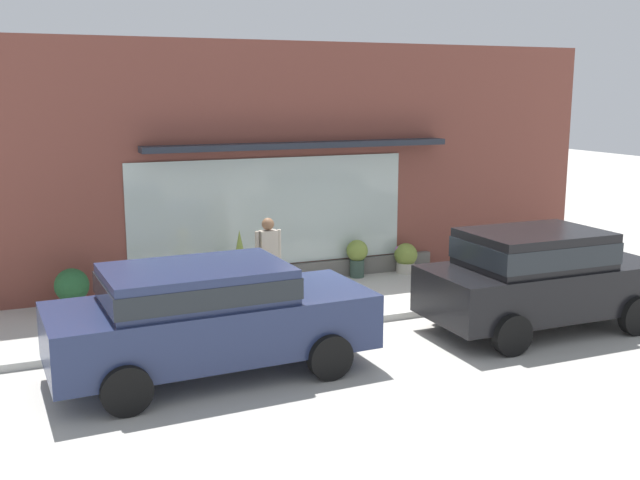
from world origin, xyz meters
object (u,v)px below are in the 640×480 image
object	(u,v)px
pedestrian_with_handbag	(267,256)
parked_car_navy	(207,313)
potted_plant_window_right	(72,289)
potted_plant_low_front	(357,255)
potted_plant_window_left	(406,257)
potted_plant_doorstep	(180,283)
parked_car_black	(539,274)
fire_hydrant	(240,295)
potted_plant_trailing_edge	(240,263)

from	to	relation	value
pedestrian_with_handbag	parked_car_navy	size ratio (longest dim) A/B	0.37
parked_car_navy	potted_plant_window_right	distance (m)	4.21
potted_plant_low_front	potted_plant_window_left	xyz separation A→B (m)	(1.15, -0.06, -0.13)
pedestrian_with_handbag	parked_car_navy	xyz separation A→B (m)	(-1.83, -2.78, -0.08)
potted_plant_doorstep	pedestrian_with_handbag	bearing A→B (deg)	-49.20
parked_car_navy	potted_plant_low_front	size ratio (longest dim) A/B	5.63
pedestrian_with_handbag	parked_car_black	distance (m)	4.74
potted_plant_window_right	potted_plant_window_left	size ratio (longest dim) A/B	1.23
fire_hydrant	potted_plant_doorstep	bearing A→B (deg)	107.70
parked_car_navy	potted_plant_window_left	distance (m)	6.95
pedestrian_with_handbag	potted_plant_window_right	size ratio (longest dim) A/B	2.09
potted_plant_trailing_edge	parked_car_navy	bearing A→B (deg)	-113.01
parked_car_navy	potted_plant_window_right	bearing A→B (deg)	108.72
potted_plant_doorstep	potted_plant_low_front	xyz separation A→B (m)	(3.82, -0.02, 0.23)
parked_car_black	potted_plant_window_left	distance (m)	4.39
parked_car_black	potted_plant_doorstep	bearing A→B (deg)	138.36
parked_car_black	pedestrian_with_handbag	bearing A→B (deg)	141.59
parked_car_black	potted_plant_trailing_edge	bearing A→B (deg)	133.72
pedestrian_with_handbag	potted_plant_low_front	world-z (taller)	pedestrian_with_handbag
parked_car_navy	potted_plant_window_right	world-z (taller)	parked_car_navy
fire_hydrant	potted_plant_window_left	xyz separation A→B (m)	(4.35, 1.88, -0.09)
parked_car_black	potted_plant_window_left	world-z (taller)	parked_car_black
potted_plant_low_front	fire_hydrant	bearing A→B (deg)	-148.80
parked_car_navy	potted_plant_trailing_edge	xyz separation A→B (m)	(1.66, 3.90, -0.28)
parked_car_black	parked_car_navy	bearing A→B (deg)	178.19
fire_hydrant	potted_plant_window_right	distance (m)	3.10
pedestrian_with_handbag	parked_car_navy	world-z (taller)	pedestrian_with_handbag
fire_hydrant	parked_car_black	world-z (taller)	parked_car_black
potted_plant_window_right	potted_plant_trailing_edge	size ratio (longest dim) A/B	0.63
potted_plant_doorstep	potted_plant_window_right	distance (m)	2.07
pedestrian_with_handbag	potted_plant_doorstep	world-z (taller)	pedestrian_with_handbag
parked_car_navy	parked_car_black	distance (m)	5.57
potted_plant_trailing_edge	potted_plant_window_left	xyz separation A→B (m)	(3.86, 0.29, -0.28)
parked_car_black	potted_plant_window_right	distance (m)	8.16
potted_plant_window_left	parked_car_navy	bearing A→B (deg)	-142.76
potted_plant_doorstep	parked_car_black	bearing A→B (deg)	-41.42
potted_plant_low_front	pedestrian_with_handbag	bearing A→B (deg)	-149.77
potted_plant_trailing_edge	potted_plant_low_front	size ratio (longest dim) A/B	1.59
parked_car_black	potted_plant_window_right	bearing A→B (deg)	149.81
parked_car_navy	parked_car_black	bearing A→B (deg)	-3.70
potted_plant_doorstep	potted_plant_trailing_edge	xyz separation A→B (m)	(1.11, -0.37, 0.38)
potted_plant_low_front	potted_plant_window_right	bearing A→B (deg)	-176.68
pedestrian_with_handbag	potted_plant_low_front	distance (m)	2.97
pedestrian_with_handbag	potted_plant_window_left	bearing A→B (deg)	-161.06
parked_car_navy	potted_plant_window_left	size ratio (longest dim) A/B	6.94
parked_car_black	potted_plant_window_right	size ratio (longest dim) A/B	4.99
potted_plant_doorstep	potted_plant_window_left	distance (m)	4.97
potted_plant_window_right	potted_plant_low_front	size ratio (longest dim) A/B	1.00
potted_plant_doorstep	potted_plant_low_front	size ratio (longest dim) A/B	0.57
potted_plant_doorstep	potted_plant_window_left	world-z (taller)	potted_plant_window_left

